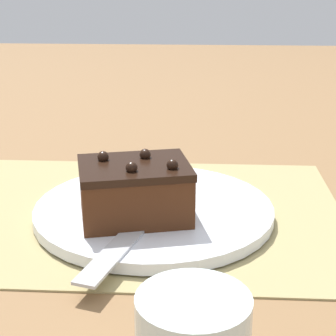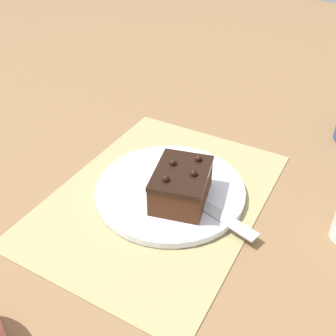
{
  "view_description": "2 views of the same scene",
  "coord_description": "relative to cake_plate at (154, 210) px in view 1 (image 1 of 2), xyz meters",
  "views": [
    {
      "loc": [
        0.07,
        -0.58,
        0.26
      ],
      "look_at": [
        0.03,
        -0.02,
        0.06
      ],
      "focal_mm": 60.0,
      "sensor_mm": 36.0,
      "label": 1
    },
    {
      "loc": [
        -0.45,
        -0.27,
        0.46
      ],
      "look_at": [
        0.05,
        0.01,
        0.03
      ],
      "focal_mm": 42.0,
      "sensor_mm": 36.0,
      "label": 2
    }
  ],
  "objects": [
    {
      "name": "ground_plane",
      "position": [
        -0.02,
        0.01,
        -0.01
      ],
      "size": [
        3.0,
        3.0,
        0.0
      ],
      "primitive_type": "plane",
      "color": "olive"
    },
    {
      "name": "placemat_woven",
      "position": [
        -0.02,
        0.01,
        -0.01
      ],
      "size": [
        0.46,
        0.34,
        0.0
      ],
      "primitive_type": "cube",
      "color": "tan",
      "rests_on": "ground_plane"
    },
    {
      "name": "cake_plate",
      "position": [
        0.0,
        0.0,
        0.0
      ],
      "size": [
        0.26,
        0.26,
        0.01
      ],
      "color": "white",
      "rests_on": "placemat_woven"
    },
    {
      "name": "chocolate_cake",
      "position": [
        -0.01,
        -0.03,
        0.04
      ],
      "size": [
        0.13,
        0.11,
        0.07
      ],
      "rotation": [
        0.0,
        0.0,
        0.24
      ],
      "color": "#472614",
      "rests_on": "cake_plate"
    },
    {
      "name": "serving_knife",
      "position": [
        -0.01,
        -0.04,
        0.01
      ],
      "size": [
        0.08,
        0.2,
        0.01
      ],
      "rotation": [
        0.0,
        0.0,
        2.86
      ],
      "color": "black",
      "rests_on": "cake_plate"
    }
  ]
}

